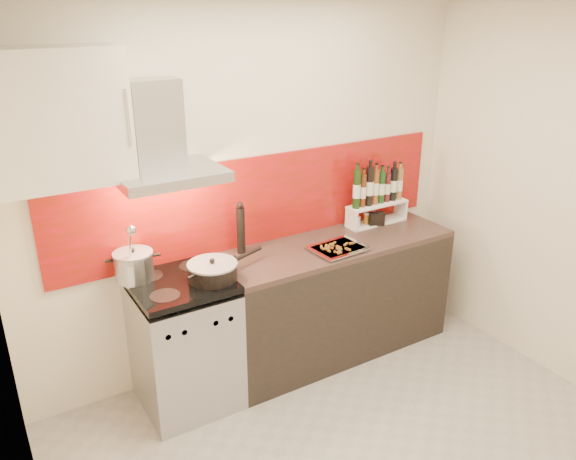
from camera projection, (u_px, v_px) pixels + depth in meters
back_wall at (255, 190)px, 3.93m from camera, size 3.40×0.02×2.60m
left_wall at (19, 368)px, 2.00m from camera, size 0.02×2.80×2.60m
backsplash at (262, 200)px, 3.97m from camera, size 3.00×0.02×0.64m
range_stove at (185, 344)px, 3.67m from camera, size 0.60×0.60×0.91m
counter at (334, 297)px, 4.25m from camera, size 1.80×0.60×0.90m
range_hood at (161, 144)px, 3.30m from camera, size 0.62×0.50×0.61m
upper_cabinet at (58, 118)px, 2.95m from camera, size 0.70×0.35×0.72m
stock_pot at (134, 265)px, 3.48m from camera, size 0.25×0.25×0.21m
saute_pan at (213, 271)px, 3.49m from camera, size 0.58×0.32×0.14m
utensil_jar at (132, 268)px, 3.39m from camera, size 0.09×0.13×0.42m
pepper_mill at (241, 229)px, 3.84m from camera, size 0.06×0.06×0.37m
step_shelf at (377, 196)px, 4.34m from camera, size 0.52×0.14×0.47m
caddy_box at (376, 219)px, 4.35m from camera, size 0.13×0.08×0.11m
baking_tray at (338, 248)px, 3.94m from camera, size 0.40×0.32×0.03m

